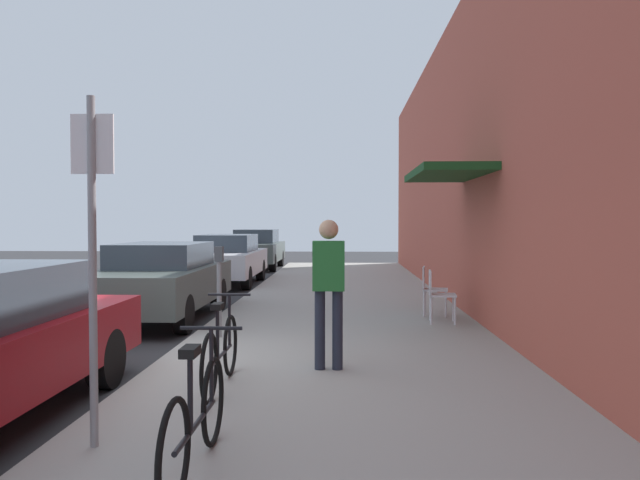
{
  "coord_description": "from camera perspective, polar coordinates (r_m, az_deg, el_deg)",
  "views": [
    {
      "loc": [
        2.26,
        -7.1,
        1.79
      ],
      "look_at": [
        1.69,
        7.52,
        1.36
      ],
      "focal_mm": 34.29,
      "sensor_mm": 36.0,
      "label": 1
    }
  ],
  "objects": [
    {
      "name": "parked_car_3",
      "position": [
        23.62,
        -5.95,
        -0.81
      ],
      "size": [
        1.8,
        4.4,
        1.51
      ],
      "color": "#47514C",
      "rests_on": "ground_plane"
    },
    {
      "name": "building_facade",
      "position": [
        9.5,
        16.99,
        9.1
      ],
      "size": [
        1.4,
        32.0,
        6.07
      ],
      "color": "#BC5442",
      "rests_on": "ground_plane"
    },
    {
      "name": "parked_car_2",
      "position": [
        17.73,
        -8.7,
        -1.74
      ],
      "size": [
        1.8,
        4.4,
        1.43
      ],
      "color": "silver",
      "rests_on": "ground_plane"
    },
    {
      "name": "cafe_chair_0",
      "position": [
        10.35,
        10.92,
        -4.84
      ],
      "size": [
        0.48,
        0.48,
        0.87
      ],
      "color": "silver",
      "rests_on": "sidewalk_slab"
    },
    {
      "name": "ground_plane",
      "position": [
        7.66,
        -15.31,
        -11.91
      ],
      "size": [
        60.0,
        60.0,
        0.0
      ],
      "primitive_type": "plane",
      "color": "#2D2D30"
    },
    {
      "name": "bicycle_1",
      "position": [
        6.32,
        -9.24,
        -10.34
      ],
      "size": [
        0.46,
        1.71,
        0.9
      ],
      "color": "black",
      "rests_on": "sidewalk_slab"
    },
    {
      "name": "parked_car_1",
      "position": [
        11.57,
        -14.68,
        -3.62
      ],
      "size": [
        1.8,
        4.4,
        1.41
      ],
      "color": "#47514C",
      "rests_on": "ground_plane"
    },
    {
      "name": "sidewalk_slab",
      "position": [
        9.26,
        2.17,
        -9.1
      ],
      "size": [
        4.5,
        32.0,
        0.12
      ],
      "primitive_type": "cube",
      "color": "#9E9B93",
      "rests_on": "ground_plane"
    },
    {
      "name": "bicycle_0",
      "position": [
        4.3,
        -11.47,
        -16.13
      ],
      "size": [
        0.46,
        1.71,
        0.9
      ],
      "color": "black",
      "rests_on": "sidewalk_slab"
    },
    {
      "name": "cafe_chair_1",
      "position": [
        11.15,
        10.29,
        -4.36
      ],
      "size": [
        0.5,
        0.5,
        0.87
      ],
      "color": "silver",
      "rests_on": "sidewalk_slab"
    },
    {
      "name": "pedestrian_standing",
      "position": [
        6.92,
        0.82,
        -3.9
      ],
      "size": [
        0.36,
        0.22,
        1.7
      ],
      "color": "#232838",
      "rests_on": "sidewalk_slab"
    },
    {
      "name": "parking_meter",
      "position": [
        9.0,
        -9.4,
        -4.12
      ],
      "size": [
        0.12,
        0.1,
        1.32
      ],
      "color": "slate",
      "rests_on": "sidewalk_slab"
    },
    {
      "name": "street_sign",
      "position": [
        4.81,
        -20.46,
        -0.25
      ],
      "size": [
        0.32,
        0.06,
        2.6
      ],
      "color": "gray",
      "rests_on": "sidewalk_slab"
    }
  ]
}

